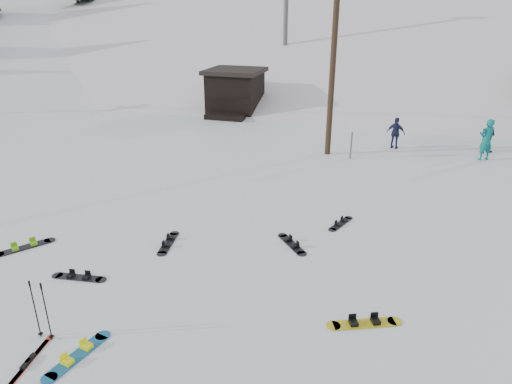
# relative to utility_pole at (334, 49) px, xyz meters

# --- Properties ---
(ground) EXTENTS (200.00, 200.00, 0.00)m
(ground) POSITION_rel_utility_pole_xyz_m (-2.00, -14.00, -4.68)
(ground) COLOR white
(ground) RESTS_ON ground
(ski_slope) EXTENTS (60.00, 85.24, 65.97)m
(ski_slope) POSITION_rel_utility_pole_xyz_m (-2.00, 41.00, -16.68)
(ski_slope) COLOR white
(ski_slope) RESTS_ON ground
(ridge_left) EXTENTS (47.54, 95.03, 58.38)m
(ridge_left) POSITION_rel_utility_pole_xyz_m (-38.00, 34.00, -15.68)
(ridge_left) COLOR white
(ridge_left) RESTS_ON ground
(treeline_left) EXTENTS (20.00, 64.00, 10.00)m
(treeline_left) POSITION_rel_utility_pole_xyz_m (-36.00, 26.00, -4.68)
(treeline_left) COLOR black
(treeline_left) RESTS_ON ground
(treeline_crest) EXTENTS (50.00, 6.00, 10.00)m
(treeline_crest) POSITION_rel_utility_pole_xyz_m (-2.00, 72.00, -4.68)
(treeline_crest) COLOR black
(treeline_crest) RESTS_ON ski_slope
(utility_pole) EXTENTS (2.00, 0.26, 9.00)m
(utility_pole) POSITION_rel_utility_pole_xyz_m (0.00, 0.00, 0.00)
(utility_pole) COLOR #3A2819
(utility_pole) RESTS_ON ground
(trail_sign) EXTENTS (0.50, 0.09, 1.85)m
(trail_sign) POSITION_rel_utility_pole_xyz_m (1.10, -0.42, -3.41)
(trail_sign) COLOR #595B60
(trail_sign) RESTS_ON ground
(lift_hut) EXTENTS (3.40, 4.10, 2.75)m
(lift_hut) POSITION_rel_utility_pole_xyz_m (-7.00, 6.94, -3.32)
(lift_hut) COLOR black
(lift_hut) RESTS_ON ground
(hero_snowboard) EXTENTS (0.56, 1.62, 0.12)m
(hero_snowboard) POSITION_rel_utility_pole_xyz_m (-2.69, -14.69, -4.65)
(hero_snowboard) COLOR #17679A
(hero_snowboard) RESTS_ON ground
(hero_skis) EXTENTS (0.34, 1.63, 0.09)m
(hero_skis) POSITION_rel_utility_pole_xyz_m (-3.48, -15.13, -4.66)
(hero_skis) COLOR #B22512
(hero_skis) RESTS_ON ground
(ski_poles) EXTENTS (0.38, 0.10, 1.37)m
(ski_poles) POSITION_rel_utility_pole_xyz_m (-3.67, -14.41, -3.98)
(ski_poles) COLOR black
(ski_poles) RESTS_ON ground
(board_scatter_a) EXTENTS (1.47, 0.43, 0.10)m
(board_scatter_a) POSITION_rel_utility_pole_xyz_m (-4.45, -12.30, -4.65)
(board_scatter_a) COLOR black
(board_scatter_a) RESTS_ON ground
(board_scatter_b) EXTENTS (0.49, 1.49, 0.11)m
(board_scatter_b) POSITION_rel_utility_pole_xyz_m (-3.11, -9.99, -4.65)
(board_scatter_b) COLOR black
(board_scatter_b) RESTS_ON ground
(board_scatter_c) EXTENTS (1.10, 1.44, 0.12)m
(board_scatter_c) POSITION_rel_utility_pole_xyz_m (-6.93, -11.43, -4.65)
(board_scatter_c) COLOR black
(board_scatter_c) RESTS_ON ground
(board_scatter_d) EXTENTS (1.06, 1.18, 0.10)m
(board_scatter_d) POSITION_rel_utility_pole_xyz_m (0.36, -9.00, -4.65)
(board_scatter_d) COLOR black
(board_scatter_d) RESTS_ON ground
(board_scatter_e) EXTENTS (1.58, 0.86, 0.12)m
(board_scatter_e) POSITION_rel_utility_pole_xyz_m (2.67, -12.02, -4.65)
(board_scatter_e) COLOR yellow
(board_scatter_e) RESTS_ON ground
(board_scatter_f) EXTENTS (0.64, 1.27, 0.09)m
(board_scatter_f) POSITION_rel_utility_pole_xyz_m (1.54, -7.23, -4.66)
(board_scatter_f) COLOR black
(board_scatter_f) RESTS_ON ground
(skier_teal) EXTENTS (0.81, 0.74, 1.86)m
(skier_teal) POSITION_rel_utility_pole_xyz_m (6.81, 1.17, -3.75)
(skier_teal) COLOR #0B726F
(skier_teal) RESTS_ON ground
(skier_dark) EXTENTS (0.92, 0.85, 1.50)m
(skier_dark) POSITION_rel_utility_pole_xyz_m (7.08, 2.64, -3.93)
(skier_dark) COLOR black
(skier_dark) RESTS_ON ground
(skier_navy) EXTENTS (0.95, 0.60, 1.51)m
(skier_navy) POSITION_rel_utility_pole_xyz_m (2.96, 1.83, -3.93)
(skier_navy) COLOR #1B2045
(skier_navy) RESTS_ON ground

